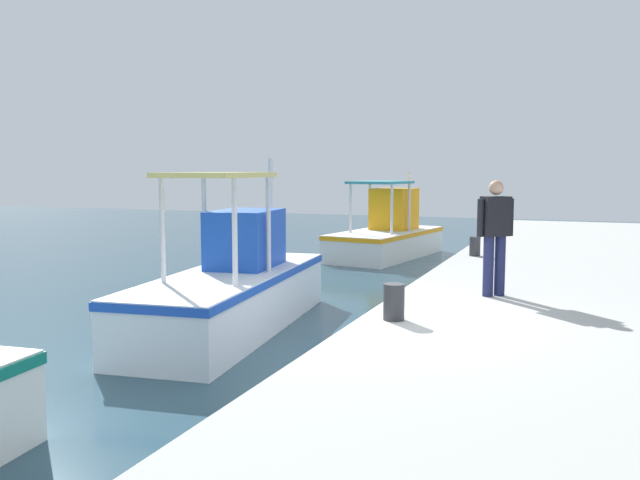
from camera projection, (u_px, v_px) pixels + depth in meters
fishing_boat_third at (233, 288)px, 11.32m from camera, size 5.75×2.35×2.94m
fishing_boat_fourth at (387, 235)px, 20.76m from camera, size 5.09×2.71×2.69m
fisherman_standing at (495, 232)px, 9.98m from camera, size 0.45×0.50×1.75m
mooring_bollard_nearest at (394, 302)px, 8.44m from camera, size 0.27×0.27×0.46m
mooring_bollard_second at (475, 246)px, 14.79m from camera, size 0.24×0.24×0.43m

